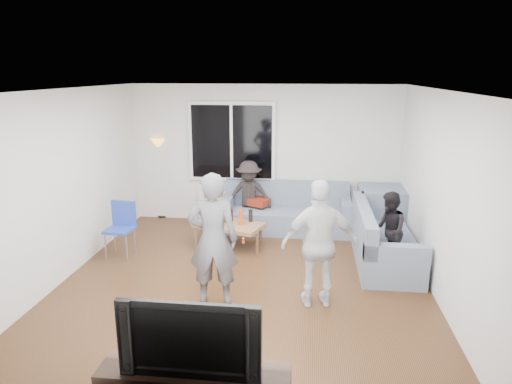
# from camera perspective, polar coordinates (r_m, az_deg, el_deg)

# --- Properties ---
(floor) EXTENTS (5.00, 5.50, 0.04)m
(floor) POSITION_cam_1_polar(r_m,az_deg,el_deg) (6.46, -1.54, -11.43)
(floor) COLOR #56351C
(floor) RESTS_ON ground
(ceiling) EXTENTS (5.00, 5.50, 0.04)m
(ceiling) POSITION_cam_1_polar(r_m,az_deg,el_deg) (5.80, -1.72, 12.68)
(ceiling) COLOR white
(ceiling) RESTS_ON ground
(wall_back) EXTENTS (5.00, 0.04, 2.60)m
(wall_back) POSITION_cam_1_polar(r_m,az_deg,el_deg) (8.68, 1.04, 4.60)
(wall_back) COLOR silver
(wall_back) RESTS_ON ground
(wall_front) EXTENTS (5.00, 0.04, 2.60)m
(wall_front) POSITION_cam_1_polar(r_m,az_deg,el_deg) (3.44, -8.50, -11.80)
(wall_front) COLOR silver
(wall_front) RESTS_ON ground
(wall_left) EXTENTS (0.04, 5.50, 2.60)m
(wall_left) POSITION_cam_1_polar(r_m,az_deg,el_deg) (6.83, -23.05, 0.61)
(wall_left) COLOR silver
(wall_left) RESTS_ON ground
(wall_right) EXTENTS (0.04, 5.50, 2.60)m
(wall_right) POSITION_cam_1_polar(r_m,az_deg,el_deg) (6.16, 22.24, -0.74)
(wall_right) COLOR silver
(wall_right) RESTS_ON ground
(window_frame) EXTENTS (1.62, 0.06, 1.47)m
(window_frame) POSITION_cam_1_polar(r_m,az_deg,el_deg) (8.64, -2.99, 6.22)
(window_frame) COLOR white
(window_frame) RESTS_ON wall_back
(window_glass) EXTENTS (1.50, 0.02, 1.35)m
(window_glass) POSITION_cam_1_polar(r_m,az_deg,el_deg) (8.60, -3.03, 6.18)
(window_glass) COLOR black
(window_glass) RESTS_ON window_frame
(window_mullion) EXTENTS (0.05, 0.03, 1.35)m
(window_mullion) POSITION_cam_1_polar(r_m,az_deg,el_deg) (8.59, -3.04, 6.17)
(window_mullion) COLOR white
(window_mullion) RESTS_ON window_frame
(radiator) EXTENTS (1.30, 0.12, 0.62)m
(radiator) POSITION_cam_1_polar(r_m,az_deg,el_deg) (8.87, -2.92, -1.76)
(radiator) COLOR silver
(radiator) RESTS_ON floor
(potted_plant) EXTENTS (0.19, 0.16, 0.33)m
(potted_plant) POSITION_cam_1_polar(r_m,az_deg,el_deg) (8.69, -1.57, 1.14)
(potted_plant) COLOR #386F2C
(potted_plant) RESTS_ON radiator
(vase) EXTENTS (0.23, 0.23, 0.19)m
(vase) POSITION_cam_1_polar(r_m,az_deg,el_deg) (8.79, -4.87, 0.78)
(vase) COLOR silver
(vase) RESTS_ON radiator
(sofa_back_section) EXTENTS (2.30, 0.85, 0.85)m
(sofa_back_section) POSITION_cam_1_polar(r_m,az_deg,el_deg) (8.37, 3.71, -1.98)
(sofa_back_section) COLOR slate
(sofa_back_section) RESTS_ON floor
(sofa_right_section) EXTENTS (2.00, 0.85, 0.85)m
(sofa_right_section) POSITION_cam_1_polar(r_m,az_deg,el_deg) (7.26, 15.70, -5.17)
(sofa_right_section) COLOR slate
(sofa_right_section) RESTS_ON floor
(sofa_corner) EXTENTS (0.85, 0.85, 0.85)m
(sofa_corner) POSITION_cam_1_polar(r_m,az_deg,el_deg) (8.46, 15.37, -2.31)
(sofa_corner) COLOR slate
(sofa_corner) RESTS_ON floor
(cushion_yellow) EXTENTS (0.47, 0.43, 0.14)m
(cushion_yellow) POSITION_cam_1_polar(r_m,az_deg,el_deg) (8.48, -4.70, -1.18)
(cushion_yellow) COLOR yellow
(cushion_yellow) RESTS_ON sofa_back_section
(cushion_red) EXTENTS (0.46, 0.43, 0.13)m
(cushion_red) POSITION_cam_1_polar(r_m,az_deg,el_deg) (8.44, 0.32, -1.20)
(cushion_red) COLOR maroon
(cushion_red) RESTS_ON sofa_back_section
(coffee_table) EXTENTS (1.23, 0.91, 0.40)m
(coffee_table) POSITION_cam_1_polar(r_m,az_deg,el_deg) (7.69, -3.36, -5.28)
(coffee_table) COLOR #996E4A
(coffee_table) RESTS_ON floor
(pitcher) EXTENTS (0.17, 0.17, 0.17)m
(pitcher) POSITION_cam_1_polar(r_m,az_deg,el_deg) (7.68, -4.22, -3.07)
(pitcher) COLOR maroon
(pitcher) RESTS_ON coffee_table
(side_chair) EXTENTS (0.43, 0.43, 0.86)m
(side_chair) POSITION_cam_1_polar(r_m,az_deg,el_deg) (7.48, -16.50, -4.58)
(side_chair) COLOR #253DA2
(side_chair) RESTS_ON floor
(floor_lamp) EXTENTS (0.32, 0.32, 1.56)m
(floor_lamp) POSITION_cam_1_polar(r_m,az_deg,el_deg) (9.25, -11.69, 1.64)
(floor_lamp) COLOR #FAA32F
(floor_lamp) RESTS_ON floor
(player_left) EXTENTS (0.64, 0.45, 1.68)m
(player_left) POSITION_cam_1_polar(r_m,az_deg,el_deg) (5.66, -5.32, -5.90)
(player_left) COLOR #535359
(player_left) RESTS_ON floor
(player_right) EXTENTS (0.99, 0.55, 1.60)m
(player_right) POSITION_cam_1_polar(r_m,az_deg,el_deg) (5.67, 7.88, -6.40)
(player_right) COLOR silver
(player_right) RESTS_ON floor
(spectator_right) EXTENTS (0.45, 0.57, 1.16)m
(spectator_right) POSITION_cam_1_polar(r_m,az_deg,el_deg) (6.99, 16.07, -4.64)
(spectator_right) COLOR black
(spectator_right) RESTS_ON floor
(spectator_back) EXTENTS (0.86, 0.54, 1.27)m
(spectator_back) POSITION_cam_1_polar(r_m,az_deg,el_deg) (8.40, -0.89, -0.40)
(spectator_back) COLOR black
(spectator_back) RESTS_ON floor
(television) EXTENTS (1.16, 0.15, 0.67)m
(television) POSITION_cam_1_polar(r_m,az_deg,el_deg) (3.94, -7.85, -16.90)
(television) COLOR black
(television) RESTS_ON tv_console
(bottle_d) EXTENTS (0.07, 0.07, 0.25)m
(bottle_d) POSITION_cam_1_polar(r_m,az_deg,el_deg) (7.50, -1.85, -3.15)
(bottle_d) COLOR #D94F13
(bottle_d) RESTS_ON coffee_table
(bottle_c) EXTENTS (0.07, 0.07, 0.21)m
(bottle_c) POSITION_cam_1_polar(r_m,az_deg,el_deg) (7.70, -3.11, -2.83)
(bottle_c) COLOR black
(bottle_c) RESTS_ON coffee_table
(bottle_a) EXTENTS (0.07, 0.07, 0.20)m
(bottle_a) POSITION_cam_1_polar(r_m,az_deg,el_deg) (7.73, -5.19, -2.86)
(bottle_a) COLOR #F54C0E
(bottle_a) RESTS_ON coffee_table
(bottle_b) EXTENTS (0.08, 0.08, 0.25)m
(bottle_b) POSITION_cam_1_polar(r_m,az_deg,el_deg) (7.44, -4.20, -3.35)
(bottle_b) COLOR green
(bottle_b) RESTS_ON coffee_table
(bottle_e) EXTENTS (0.07, 0.07, 0.21)m
(bottle_e) POSITION_cam_1_polar(r_m,az_deg,el_deg) (7.65, -0.67, -2.95)
(bottle_e) COLOR black
(bottle_e) RESTS_ON coffee_table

